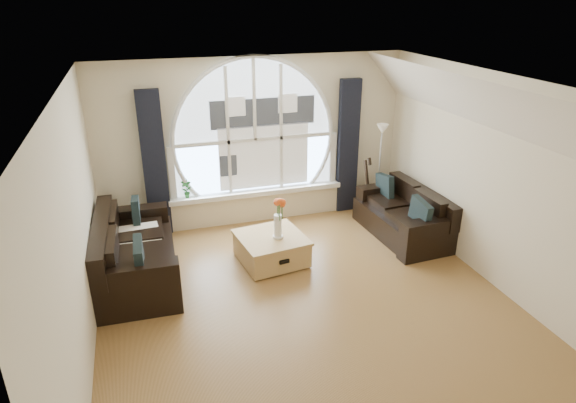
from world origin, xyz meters
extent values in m
cube|color=brown|center=(0.00, 0.00, 0.00)|extent=(5.00, 5.50, 0.01)
cube|color=silver|center=(0.00, 0.00, 2.70)|extent=(5.00, 5.50, 0.01)
cube|color=beige|center=(0.00, 2.75, 1.35)|extent=(5.00, 0.01, 2.70)
cube|color=beige|center=(0.00, -2.75, 1.35)|extent=(5.00, 0.01, 2.70)
cube|color=beige|center=(-2.50, 0.00, 1.35)|extent=(0.01, 5.50, 2.70)
cube|color=beige|center=(2.50, 0.00, 1.35)|extent=(0.01, 5.50, 2.70)
cube|color=silver|center=(2.20, 0.00, 2.35)|extent=(0.92, 5.50, 0.72)
cube|color=silver|center=(0.00, 2.72, 1.62)|extent=(2.60, 0.06, 2.15)
cube|color=white|center=(0.00, 2.65, 0.51)|extent=(2.90, 0.22, 0.08)
cube|color=white|center=(0.00, 2.69, 1.62)|extent=(2.76, 0.08, 2.15)
cube|color=silver|center=(0.15, 2.71, 1.50)|extent=(1.70, 0.02, 1.50)
cube|color=black|center=(-1.60, 2.63, 1.15)|extent=(0.35, 0.12, 2.30)
cube|color=black|center=(1.60, 2.63, 1.15)|extent=(0.35, 0.12, 2.30)
cube|color=black|center=(-1.99, 1.31, 0.40)|extent=(1.04, 2.00, 0.88)
cube|color=black|center=(2.05, 1.42, 0.40)|extent=(0.95, 1.75, 0.76)
cube|color=tan|center=(-0.15, 1.22, 0.22)|extent=(1.02, 1.02, 0.44)
cube|color=silver|center=(-1.93, 1.57, 0.50)|extent=(0.59, 0.59, 0.10)
cube|color=white|center=(-0.07, 1.16, 0.79)|extent=(0.24, 0.24, 0.70)
cube|color=#B2B2B2|center=(2.04, 2.28, 0.80)|extent=(0.24, 0.24, 1.60)
cube|color=#975E28|center=(1.82, 2.34, 0.53)|extent=(0.43, 0.36, 1.06)
imported|color=#1E6023|center=(-1.15, 2.65, 0.70)|extent=(0.18, 0.14, 0.31)
camera|label=1|loc=(-1.77, -4.85, 3.61)|focal=31.03mm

